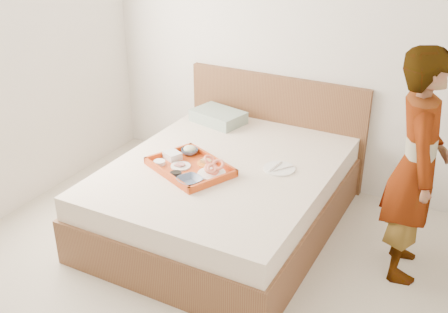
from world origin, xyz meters
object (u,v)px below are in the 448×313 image
bed (224,195)px  person (416,167)px  dinner_plate (279,169)px  tray (190,167)px

bed → person: size_ratio=1.27×
bed → person: person is taller
bed → dinner_plate: 0.49m
tray → dinner_plate: 0.66m
bed → person: (1.34, 0.09, 0.52)m
person → bed: bearing=80.9°
tray → dinner_plate: tray is taller
tray → person: (1.52, 0.30, 0.23)m
bed → dinner_plate: (0.40, 0.12, 0.27)m
tray → person: 1.57m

